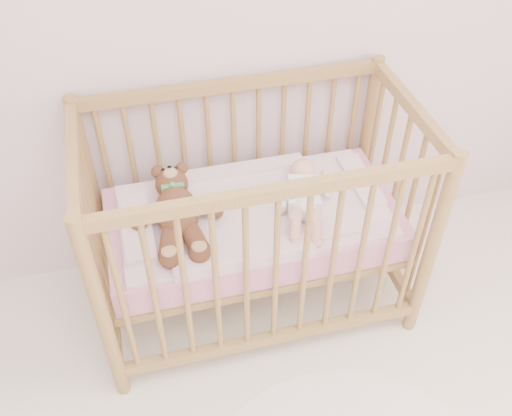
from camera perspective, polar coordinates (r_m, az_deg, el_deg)
name	(u,v)px	position (r m, az deg, el deg)	size (l,w,h in m)	color
crib	(253,221)	(2.43, -0.29, -1.31)	(1.36, 0.76, 1.00)	#B0874A
mattress	(253,224)	(2.44, -0.29, -1.56)	(1.22, 0.62, 0.13)	pink
blanket	(253,211)	(2.39, -0.30, -0.27)	(1.10, 0.58, 0.06)	#F8AABF
baby	(304,192)	(2.37, 4.81, 1.61)	(0.24, 0.50, 0.12)	white
teddy_bear	(177,212)	(2.28, -7.91, -0.38)	(0.39, 0.55, 0.15)	brown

